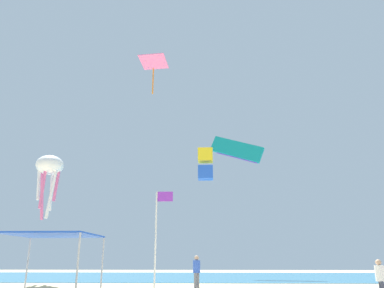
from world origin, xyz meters
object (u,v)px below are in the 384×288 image
Objects in this scene: kite_diamond_pink at (154,63)px; person_leftmost at (380,276)px; person_near_tent at (197,269)px; kite_octopus_white at (49,168)px; banner_flag at (158,236)px; canopy_tent at (53,237)px; kite_box_yellow at (205,164)px; kite_parafoil_teal at (237,150)px.

person_leftmost is at bearing -15.95° from kite_diamond_pink.
person_near_tent is 10.47m from person_leftmost.
kite_diamond_pink is at bearing 117.84° from kite_octopus_white.
person_leftmost is at bearing 126.03° from kite_octopus_white.
person_leftmost is at bearing 20.39° from banner_flag.
person_near_tent is 10.44m from banner_flag.
kite_box_yellow is (5.97, 11.70, 5.82)m from canopy_tent.
kite_box_yellow is 0.41× the size of kite_parafoil_teal.
banner_flag is (-8.76, -3.25, 1.40)m from person_leftmost.
kite_parafoil_teal is at bearing 75.69° from kite_diamond_pink.
kite_box_yellow is (0.58, 3.06, 7.17)m from person_near_tent.
person_near_tent is 0.38× the size of kite_octopus_white.
kite_octopus_white is 12.27m from kite_diamond_pink.
kite_box_yellow is at bearing 151.58° from kite_octopus_white.
kite_parafoil_teal is at bearing 12.08° from person_near_tent.
kite_parafoil_teal is at bearing 68.13° from canopy_tent.
kite_diamond_pink is (2.88, 5.68, 10.74)m from canopy_tent.
kite_octopus_white is (-19.08, 11.07, 7.34)m from person_leftmost.
person_leftmost is 23.25m from kite_octopus_white.
kite_parafoil_teal reaches higher than person_leftmost.
person_leftmost is 0.33× the size of kite_octopus_white.
kite_octopus_white is at bearing 125.79° from banner_flag.
canopy_tent is 2.09× the size of person_leftmost.
kite_octopus_white is (-10.33, 14.32, 5.94)m from banner_flag.
banner_flag is (-1.02, -10.31, 1.26)m from person_near_tent.
banner_flag is at bearing -72.69° from kite_diamond_pink.
banner_flag is 14.71m from kite_box_yellow.
kite_diamond_pink is (-3.09, -6.02, 4.92)m from kite_box_yellow.
canopy_tent is 4.68m from banner_flag.
kite_diamond_pink is (-2.52, -2.97, 12.09)m from person_near_tent.
banner_flag is at bearing -95.88° from kite_box_yellow.
kite_diamond_pink is at bearing 166.59° from person_near_tent.
kite_parafoil_teal is (3.73, 14.09, 11.41)m from person_near_tent.
kite_box_yellow reaches higher than person_leftmost.
person_leftmost is at bearing -53.77° from kite_box_yellow.
kite_diamond_pink is at bearing 101.50° from banner_flag.
kite_parafoil_teal reaches higher than person_near_tent.
person_near_tent is (5.40, 8.65, -1.35)m from canopy_tent.
canopy_tent is at bearing -73.25° from person_leftmost.
canopy_tent is 1.47× the size of kite_diamond_pink.
kite_diamond_pink is at bearing 63.11° from canopy_tent.
person_leftmost is 0.41× the size of banner_flag.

